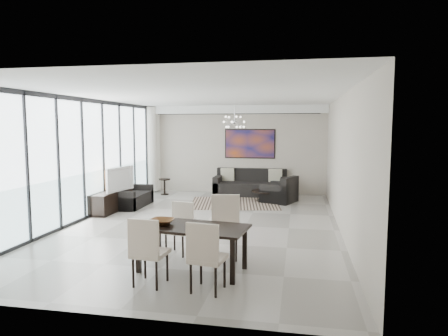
% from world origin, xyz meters
% --- Properties ---
extents(room_shell, '(6.00, 9.00, 2.90)m').
position_xyz_m(room_shell, '(0.46, 0.00, 1.45)').
color(room_shell, '#A8A39B').
rests_on(room_shell, ground).
extents(window_wall, '(0.37, 8.95, 2.90)m').
position_xyz_m(window_wall, '(-2.86, 0.00, 1.47)').
color(window_wall, white).
rests_on(window_wall, floor).
extents(soffit, '(5.98, 0.40, 0.26)m').
position_xyz_m(soffit, '(0.00, 4.30, 2.77)').
color(soffit, white).
rests_on(soffit, room_shell).
extents(painting, '(1.68, 0.04, 0.98)m').
position_xyz_m(painting, '(0.50, 4.47, 1.65)').
color(painting, '#A84617').
rests_on(painting, room_shell).
extents(chandelier, '(0.66, 0.66, 0.71)m').
position_xyz_m(chandelier, '(0.30, 2.50, 2.35)').
color(chandelier, silver).
rests_on(chandelier, room_shell).
extents(rug, '(2.79, 2.31, 0.01)m').
position_xyz_m(rug, '(0.30, 2.60, 0.01)').
color(rug, black).
rests_on(rug, floor).
extents(coffee_table, '(0.92, 0.92, 0.32)m').
position_xyz_m(coffee_table, '(1.20, 3.10, 0.18)').
color(coffee_table, black).
rests_on(coffee_table, floor).
extents(bowl_coffee, '(0.25, 0.25, 0.08)m').
position_xyz_m(bowl_coffee, '(1.17, 3.13, 0.36)').
color(bowl_coffee, brown).
rests_on(bowl_coffee, coffee_table).
extents(sofa_main, '(2.31, 0.95, 0.84)m').
position_xyz_m(sofa_main, '(0.58, 4.07, 0.28)').
color(sofa_main, black).
rests_on(sofa_main, floor).
extents(loveseat, '(0.82, 1.46, 0.73)m').
position_xyz_m(loveseat, '(-2.54, 1.63, 0.25)').
color(loveseat, black).
rests_on(loveseat, floor).
extents(armchair, '(1.14, 1.16, 0.76)m').
position_xyz_m(armchair, '(1.59, 3.04, 0.26)').
color(armchair, black).
rests_on(armchair, floor).
extents(side_table, '(0.38, 0.38, 0.52)m').
position_xyz_m(side_table, '(-2.20, 3.65, 0.35)').
color(side_table, black).
rests_on(side_table, floor).
extents(tv_console, '(0.48, 1.71, 0.53)m').
position_xyz_m(tv_console, '(-2.76, 1.00, 0.27)').
color(tv_console, black).
rests_on(tv_console, floor).
extents(television, '(0.36, 1.11, 0.63)m').
position_xyz_m(television, '(-2.60, 1.02, 0.85)').
color(television, gray).
rests_on(television, tv_console).
extents(dining_table, '(1.78, 1.05, 0.70)m').
position_xyz_m(dining_table, '(0.51, -2.87, 0.62)').
color(dining_table, black).
rests_on(dining_table, floor).
extents(dining_chair_sw, '(0.49, 0.49, 0.98)m').
position_xyz_m(dining_chair_sw, '(0.07, -3.60, 0.56)').
color(dining_chair_sw, beige).
rests_on(dining_chair_sw, floor).
extents(dining_chair_se, '(0.51, 0.51, 0.98)m').
position_xyz_m(dining_chair_se, '(0.91, -3.67, 0.56)').
color(dining_chair_se, beige).
rests_on(dining_chair_se, floor).
extents(dining_chair_nw, '(0.47, 0.47, 0.89)m').
position_xyz_m(dining_chair_nw, '(0.08, -2.05, 0.51)').
color(dining_chair_nw, beige).
rests_on(dining_chair_nw, floor).
extents(dining_chair_ne, '(0.55, 0.55, 1.05)m').
position_xyz_m(dining_chair_ne, '(0.89, -2.09, 0.61)').
color(dining_chair_ne, beige).
rests_on(dining_chair_ne, floor).
extents(bowl_dining, '(0.38, 0.38, 0.09)m').
position_xyz_m(bowl_dining, '(0.03, -2.88, 0.75)').
color(bowl_dining, brown).
rests_on(bowl_dining, dining_table).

